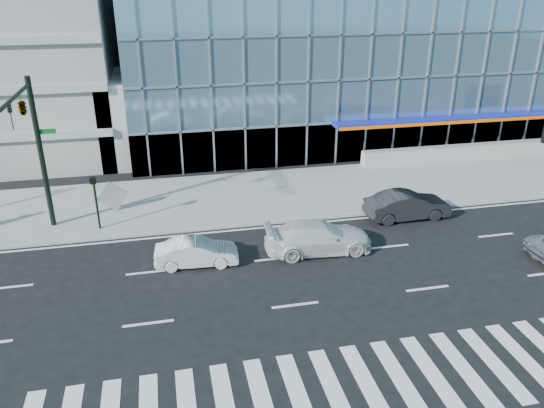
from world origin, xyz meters
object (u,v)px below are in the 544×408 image
at_px(white_suv, 318,237).
at_px(white_sedan, 197,252).
at_px(traffic_signal, 28,123).
at_px(ped_signal_post, 95,194).
at_px(tilted_panel, 113,196).
at_px(dark_sedan, 407,205).

height_order(white_suv, white_sedan, white_suv).
distance_m(traffic_signal, white_suv, 14.96).
bearing_deg(ped_signal_post, traffic_signal, -171.48).
height_order(traffic_signal, tilted_panel, traffic_signal).
bearing_deg(tilted_panel, white_sedan, -65.96).
relative_size(traffic_signal, dark_sedan, 1.68).
bearing_deg(white_sedan, traffic_signal, 63.83).
bearing_deg(white_sedan, white_suv, -85.19).
bearing_deg(ped_signal_post, white_suv, -23.14).
relative_size(traffic_signal, white_suv, 1.51).
bearing_deg(tilted_panel, traffic_signal, -147.05).
bearing_deg(ped_signal_post, white_sedan, -44.21).
height_order(traffic_signal, dark_sedan, traffic_signal).
height_order(white_suv, tilted_panel, tilted_panel).
relative_size(white_suv, tilted_panel, 4.09).
bearing_deg(ped_signal_post, tilted_panel, 74.39).
height_order(traffic_signal, white_sedan, traffic_signal).
bearing_deg(dark_sedan, tilted_panel, 74.73).
bearing_deg(white_sedan, ped_signal_post, 50.09).
distance_m(white_suv, white_sedan, 6.00).
xyz_separation_m(ped_signal_post, white_sedan, (4.80, -4.67, -1.50)).
distance_m(traffic_signal, dark_sedan, 20.09).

